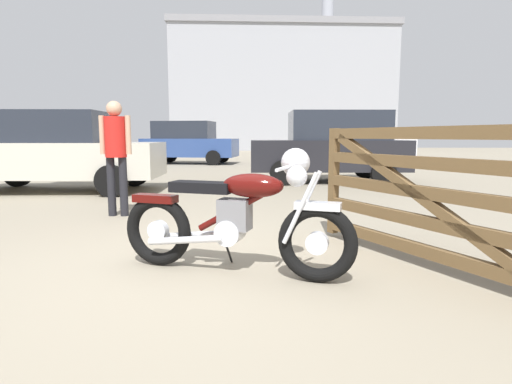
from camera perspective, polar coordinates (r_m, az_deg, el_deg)
ground_plane at (r=3.81m, az=-9.08°, el=-10.25°), size 80.00×80.00×0.00m
vintage_motorcycle at (r=3.55m, az=-2.24°, el=-3.30°), size 2.03×0.77×1.07m
timber_gate at (r=3.84m, az=24.17°, el=0.08°), size 1.37×2.27×1.60m
bystander at (r=6.41m, az=-18.51°, el=5.92°), size 0.46×0.30×1.66m
white_estate_far at (r=10.92m, az=10.13°, el=6.19°), size 3.97×1.97×1.78m
pale_sedan_back at (r=18.44m, az=-24.96°, el=6.20°), size 4.75×2.08×1.74m
blue_hatchback_right at (r=18.13m, az=14.10°, el=6.59°), size 3.98×1.99×1.78m
red_hatchback_near at (r=9.80m, az=-25.22°, el=4.97°), size 4.30×2.13×1.67m
silver_sedan_mid at (r=18.12m, az=-9.17°, el=6.72°), size 4.05×2.14×1.78m
industrial_building at (r=40.67m, az=2.97°, el=13.39°), size 19.79×14.42×19.05m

